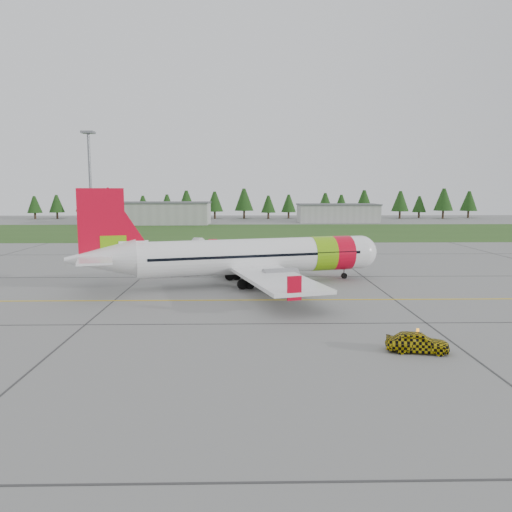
{
  "coord_description": "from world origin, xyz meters",
  "views": [
    {
      "loc": [
        -3.29,
        -35.53,
        9.71
      ],
      "look_at": [
        -2.3,
        13.06,
        3.3
      ],
      "focal_mm": 35.0,
      "sensor_mm": 36.0,
      "label": 1
    }
  ],
  "objects": [
    {
      "name": "ground",
      "position": [
        0.0,
        0.0,
        0.0
      ],
      "size": [
        320.0,
        320.0,
        0.0
      ],
      "primitive_type": "plane",
      "color": "gray",
      "rests_on": "ground"
    },
    {
      "name": "aircraft",
      "position": [
        -3.06,
        15.85,
        2.86
      ],
      "size": [
        32.06,
        30.23,
        9.92
      ],
      "rotation": [
        0.0,
        0.0,
        0.27
      ],
      "color": "white",
      "rests_on": "ground"
    },
    {
      "name": "follow_me_car",
      "position": [
        7.05,
        -6.57,
        1.86
      ],
      "size": [
        1.52,
        1.71,
        3.72
      ],
      "primitive_type": "imported",
      "rotation": [
        0.0,
        0.0,
        1.38
      ],
      "color": "#DDC20C",
      "rests_on": "ground"
    },
    {
      "name": "service_van",
      "position": [
        -12.02,
        53.14,
        1.97
      ],
      "size": [
        1.68,
        1.63,
        3.95
      ],
      "primitive_type": "imported",
      "rotation": [
        0.0,
        0.0,
        -0.28
      ],
      "color": "silver",
      "rests_on": "ground"
    },
    {
      "name": "grass_strip",
      "position": [
        0.0,
        82.0,
        0.01
      ],
      "size": [
        320.0,
        50.0,
        0.03
      ],
      "primitive_type": "cube",
      "color": "#30561E",
      "rests_on": "ground"
    },
    {
      "name": "taxi_guideline",
      "position": [
        0.0,
        8.0,
        0.01
      ],
      "size": [
        120.0,
        0.25,
        0.02
      ],
      "primitive_type": "cube",
      "color": "gold",
      "rests_on": "ground"
    },
    {
      "name": "hangar_west",
      "position": [
        -30.0,
        110.0,
        3.0
      ],
      "size": [
        32.0,
        14.0,
        6.0
      ],
      "primitive_type": "cube",
      "color": "#A8A8A3",
      "rests_on": "ground"
    },
    {
      "name": "hangar_east",
      "position": [
        25.0,
        118.0,
        2.6
      ],
      "size": [
        24.0,
        12.0,
        5.2
      ],
      "primitive_type": "cube",
      "color": "#A8A8A3",
      "rests_on": "ground"
    },
    {
      "name": "floodlight_mast",
      "position": [
        -32.0,
        58.0,
        10.0
      ],
      "size": [
        0.5,
        0.5,
        20.0
      ],
      "primitive_type": "cylinder",
      "color": "slate",
      "rests_on": "ground"
    },
    {
      "name": "treeline",
      "position": [
        0.0,
        138.0,
        5.0
      ],
      "size": [
        160.0,
        8.0,
        10.0
      ],
      "primitive_type": null,
      "color": "#1C3F14",
      "rests_on": "ground"
    }
  ]
}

